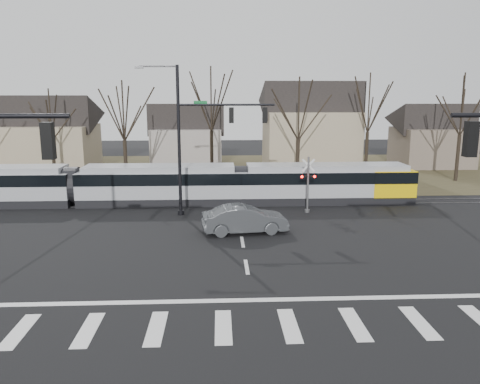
{
  "coord_description": "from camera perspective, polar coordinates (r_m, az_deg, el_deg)",
  "views": [
    {
      "loc": [
        -1.31,
        -19.53,
        8.13
      ],
      "look_at": [
        0.0,
        9.0,
        2.3
      ],
      "focal_mm": 35.0,
      "sensor_mm": 36.0,
      "label": 1
    }
  ],
  "objects": [
    {
      "name": "lane_dashes",
      "position": [
        36.47,
        -0.51,
        -1.33
      ],
      "size": [
        0.18,
        30.0,
        0.01
      ],
      "color": "silver",
      "rests_on": "ground"
    },
    {
      "name": "house_b",
      "position": [
        55.8,
        -6.47,
        7.19
      ],
      "size": [
        8.64,
        7.56,
        7.65
      ],
      "color": "gray",
      "rests_on": "ground"
    },
    {
      "name": "crosswalk",
      "position": [
        17.57,
        2.02,
        -16.01
      ],
      "size": [
        27.0,
        2.6,
        0.01
      ],
      "color": "silver",
      "rests_on": "ground"
    },
    {
      "name": "house_c",
      "position": [
        53.61,
        8.55,
        8.31
      ],
      "size": [
        10.8,
        8.64,
        10.1
      ],
      "color": "gray",
      "rests_on": "ground"
    },
    {
      "name": "grass_verge",
      "position": [
        52.18,
        -1.16,
        2.58
      ],
      "size": [
        140.0,
        28.0,
        0.01
      ],
      "primitive_type": "cube",
      "color": "#38331E",
      "rests_on": "ground"
    },
    {
      "name": "tram",
      "position": [
        36.42,
        -9.97,
        1.09
      ],
      "size": [
        39.55,
        2.94,
        3.0
      ],
      "color": "gray",
      "rests_on": "ground"
    },
    {
      "name": "house_d",
      "position": [
        60.26,
        22.38,
        6.72
      ],
      "size": [
        8.64,
        7.56,
        7.65
      ],
      "color": "brown",
      "rests_on": "ground"
    },
    {
      "name": "stop_line",
      "position": [
        19.54,
        1.49,
        -13.03
      ],
      "size": [
        28.0,
        0.35,
        0.01
      ],
      "primitive_type": "cube",
      "color": "silver",
      "rests_on": "ground"
    },
    {
      "name": "ground",
      "position": [
        21.19,
        1.14,
        -11.02
      ],
      "size": [
        140.0,
        140.0,
        0.0
      ],
      "primitive_type": "plane",
      "color": "black"
    },
    {
      "name": "house_a",
      "position": [
        56.81,
        -22.0,
        7.01
      ],
      "size": [
        9.72,
        8.64,
        8.6
      ],
      "color": "gray",
      "rests_on": "ground"
    },
    {
      "name": "sedan",
      "position": [
        28.37,
        0.6,
        -3.34
      ],
      "size": [
        3.04,
        5.58,
        1.7
      ],
      "primitive_type": "imported",
      "rotation": [
        0.0,
        0.0,
        1.69
      ],
      "color": "#3D4043",
      "rests_on": "ground"
    },
    {
      "name": "tree_row",
      "position": [
        45.75,
        1.54,
        7.61
      ],
      "size": [
        59.2,
        7.2,
        10.0
      ],
      "color": "black",
      "rests_on": "ground"
    },
    {
      "name": "rail_crossing_signal",
      "position": [
        33.52,
        8.27,
        0.68
      ],
      "size": [
        1.08,
        0.36,
        4.0
      ],
      "color": "#59595B",
      "rests_on": "ground"
    },
    {
      "name": "rail_pair",
      "position": [
        36.27,
        -0.49,
        -1.37
      ],
      "size": [
        90.0,
        1.52,
        0.06
      ],
      "color": "#59595E",
      "rests_on": "ground"
    },
    {
      "name": "signal_pole_far",
      "position": [
        32.14,
        -4.62,
        7.16
      ],
      "size": [
        9.28,
        0.44,
        10.2
      ],
      "color": "black",
      "rests_on": "ground"
    }
  ]
}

